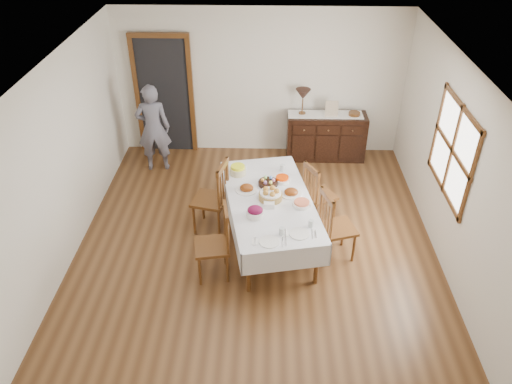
{
  "coord_description": "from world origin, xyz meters",
  "views": [
    {
      "loc": [
        0.15,
        -5.28,
        4.56
      ],
      "look_at": [
        0.0,
        0.1,
        0.95
      ],
      "focal_mm": 35.0,
      "sensor_mm": 36.0,
      "label": 1
    }
  ],
  "objects_px": {
    "chair_right_near": "(335,225)",
    "chair_left_near": "(216,242)",
    "sideboard": "(326,136)",
    "chair_left_far": "(214,197)",
    "person": "(153,125)",
    "table_lamp": "(303,95)",
    "chair_right_far": "(318,193)",
    "dining_table": "(270,204)"
  },
  "relations": [
    {
      "from": "chair_left_far",
      "to": "person",
      "type": "height_order",
      "value": "person"
    },
    {
      "from": "dining_table",
      "to": "table_lamp",
      "type": "height_order",
      "value": "table_lamp"
    },
    {
      "from": "chair_right_far",
      "to": "table_lamp",
      "type": "relative_size",
      "value": 2.11
    },
    {
      "from": "chair_left_far",
      "to": "chair_right_near",
      "type": "xyz_separation_m",
      "value": [
        1.66,
        -0.57,
        -0.04
      ]
    },
    {
      "from": "chair_right_near",
      "to": "table_lamp",
      "type": "distance_m",
      "value": 2.88
    },
    {
      "from": "person",
      "to": "table_lamp",
      "type": "bearing_deg",
      "value": -176.97
    },
    {
      "from": "table_lamp",
      "to": "chair_left_near",
      "type": "bearing_deg",
      "value": -111.09
    },
    {
      "from": "chair_left_near",
      "to": "person",
      "type": "distance_m",
      "value": 2.98
    },
    {
      "from": "chair_right_near",
      "to": "chair_right_far",
      "type": "relative_size",
      "value": 1.07
    },
    {
      "from": "sideboard",
      "to": "chair_right_near",
      "type": "bearing_deg",
      "value": -92.87
    },
    {
      "from": "chair_left_near",
      "to": "chair_left_far",
      "type": "xyz_separation_m",
      "value": [
        -0.12,
        0.96,
        0.04
      ]
    },
    {
      "from": "chair_right_near",
      "to": "sideboard",
      "type": "distance_m",
      "value": 2.75
    },
    {
      "from": "chair_left_far",
      "to": "person",
      "type": "distance_m",
      "value": 2.09
    },
    {
      "from": "dining_table",
      "to": "sideboard",
      "type": "bearing_deg",
      "value": 56.76
    },
    {
      "from": "chair_right_near",
      "to": "table_lamp",
      "type": "bearing_deg",
      "value": -10.8
    },
    {
      "from": "person",
      "to": "table_lamp",
      "type": "height_order",
      "value": "person"
    },
    {
      "from": "chair_left_near",
      "to": "chair_right_near",
      "type": "distance_m",
      "value": 1.59
    },
    {
      "from": "dining_table",
      "to": "chair_left_far",
      "type": "xyz_separation_m",
      "value": [
        -0.8,
        0.28,
        -0.09
      ]
    },
    {
      "from": "chair_right_near",
      "to": "person",
      "type": "distance_m",
      "value": 3.65
    },
    {
      "from": "dining_table",
      "to": "chair_left_far",
      "type": "height_order",
      "value": "chair_left_far"
    },
    {
      "from": "table_lamp",
      "to": "chair_left_far",
      "type": "bearing_deg",
      "value": -121.34
    },
    {
      "from": "person",
      "to": "chair_left_near",
      "type": "bearing_deg",
      "value": 107.62
    },
    {
      "from": "chair_left_near",
      "to": "sideboard",
      "type": "bearing_deg",
      "value": 142.52
    },
    {
      "from": "chair_left_near",
      "to": "sideboard",
      "type": "relative_size",
      "value": 0.75
    },
    {
      "from": "table_lamp",
      "to": "person",
      "type": "bearing_deg",
      "value": -168.59
    },
    {
      "from": "chair_left_far",
      "to": "chair_right_far",
      "type": "bearing_deg",
      "value": 112.23
    },
    {
      "from": "person",
      "to": "chair_left_far",
      "type": "bearing_deg",
      "value": 116.25
    },
    {
      "from": "person",
      "to": "dining_table",
      "type": "bearing_deg",
      "value": 126.4
    },
    {
      "from": "chair_left_far",
      "to": "chair_right_far",
      "type": "relative_size",
      "value": 1.15
    },
    {
      "from": "chair_left_far",
      "to": "chair_right_near",
      "type": "distance_m",
      "value": 1.75
    },
    {
      "from": "chair_left_near",
      "to": "chair_right_near",
      "type": "height_order",
      "value": "same"
    },
    {
      "from": "chair_right_far",
      "to": "table_lamp",
      "type": "distance_m",
      "value": 2.1
    },
    {
      "from": "table_lamp",
      "to": "sideboard",
      "type": "bearing_deg",
      "value": -4.89
    },
    {
      "from": "sideboard",
      "to": "person",
      "type": "xyz_separation_m",
      "value": [
        -2.97,
        -0.47,
        0.41
      ]
    },
    {
      "from": "chair_right_far",
      "to": "person",
      "type": "relative_size",
      "value": 0.59
    },
    {
      "from": "chair_left_far",
      "to": "person",
      "type": "xyz_separation_m",
      "value": [
        -1.18,
        1.71,
        0.26
      ]
    },
    {
      "from": "chair_right_near",
      "to": "chair_left_far",
      "type": "bearing_deg",
      "value": 53.93
    },
    {
      "from": "sideboard",
      "to": "chair_left_near",
      "type": "bearing_deg",
      "value": -118.05
    },
    {
      "from": "dining_table",
      "to": "chair_left_far",
      "type": "bearing_deg",
      "value": 149.25
    },
    {
      "from": "chair_left_near",
      "to": "sideboard",
      "type": "xyz_separation_m",
      "value": [
        1.67,
        3.14,
        -0.11
      ]
    },
    {
      "from": "chair_left_far",
      "to": "table_lamp",
      "type": "height_order",
      "value": "table_lamp"
    },
    {
      "from": "chair_right_near",
      "to": "chair_left_near",
      "type": "bearing_deg",
      "value": 87.24
    }
  ]
}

